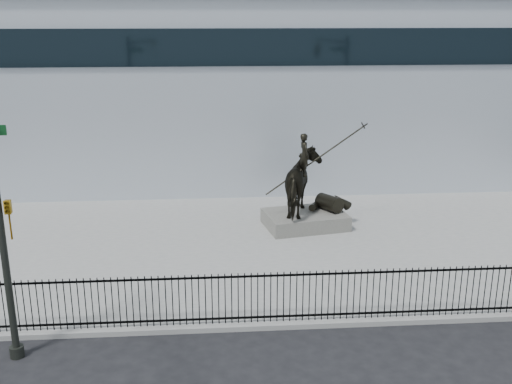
{
  "coord_description": "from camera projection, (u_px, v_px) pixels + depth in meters",
  "views": [
    {
      "loc": [
        -1.93,
        -13.68,
        8.45
      ],
      "look_at": [
        -0.43,
        6.0,
        2.52
      ],
      "focal_mm": 42.0,
      "sensor_mm": 36.0,
      "label": 1
    }
  ],
  "objects": [
    {
      "name": "equestrian_statue",
      "position": [
        307.0,
        183.0,
        23.68
      ],
      "size": [
        3.96,
        2.83,
        3.41
      ],
      "rotation": [
        0.0,
        0.0,
        0.19
      ],
      "color": "black",
      "rests_on": "statue_plinth"
    },
    {
      "name": "plaza",
      "position": [
        265.0,
        247.0,
        22.3
      ],
      "size": [
        30.0,
        12.0,
        0.15
      ],
      "primitive_type": "cube",
      "color": "gray",
      "rests_on": "ground"
    },
    {
      "name": "ground",
      "position": [
        290.0,
        350.0,
        15.64
      ],
      "size": [
        120.0,
        120.0,
        0.0
      ],
      "primitive_type": "plane",
      "color": "black",
      "rests_on": "ground"
    },
    {
      "name": "statue_plinth",
      "position": [
        305.0,
        220.0,
        24.11
      ],
      "size": [
        3.48,
        2.71,
        0.59
      ],
      "primitive_type": "cube",
      "rotation": [
        0.0,
        0.0,
        0.19
      ],
      "color": "#56544E",
      "rests_on": "plaza"
    },
    {
      "name": "picket_fence",
      "position": [
        284.0,
        297.0,
        16.57
      ],
      "size": [
        22.1,
        0.1,
        1.5
      ],
      "color": "black",
      "rests_on": "plaza"
    },
    {
      "name": "building",
      "position": [
        245.0,
        86.0,
        33.44
      ],
      "size": [
        44.0,
        14.0,
        9.0
      ],
      "primitive_type": "cube",
      "color": "silver",
      "rests_on": "ground"
    }
  ]
}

